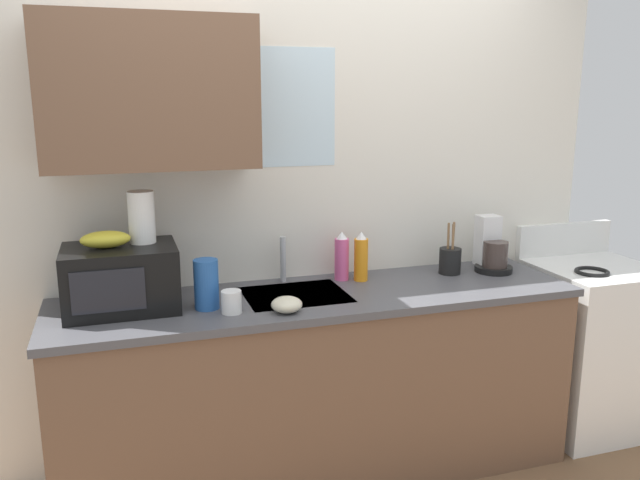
{
  "coord_description": "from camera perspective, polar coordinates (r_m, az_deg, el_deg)",
  "views": [
    {
      "loc": [
        -0.85,
        -2.65,
        1.78
      ],
      "look_at": [
        0.0,
        0.0,
        1.15
      ],
      "focal_mm": 35.88,
      "sensor_mm": 36.0,
      "label": 1
    }
  ],
  "objects": [
    {
      "name": "cereal_canister",
      "position": [
        2.73,
        -10.11,
        -3.91
      ],
      "size": [
        0.1,
        0.1,
        0.21
      ],
      "primitive_type": "cylinder",
      "color": "#2659A5",
      "rests_on": "counter_unit"
    },
    {
      "name": "utensil_crock",
      "position": [
        3.29,
        11.52,
        -1.76
      ],
      "size": [
        0.11,
        0.11,
        0.26
      ],
      "color": "black",
      "rests_on": "counter_unit"
    },
    {
      "name": "kitchen_wall_assembly",
      "position": [
        3.08,
        -4.0,
        4.69
      ],
      "size": [
        3.16,
        0.42,
        2.5
      ],
      "color": "silver",
      "rests_on": "ground"
    },
    {
      "name": "small_bowl",
      "position": [
        2.67,
        -2.99,
        -5.77
      ],
      "size": [
        0.13,
        0.13,
        0.06
      ],
      "primitive_type": "ellipsoid",
      "color": "beige",
      "rests_on": "counter_unit"
    },
    {
      "name": "banana_bunch",
      "position": [
        2.76,
        -18.6,
        0.05
      ],
      "size": [
        0.2,
        0.11,
        0.07
      ],
      "primitive_type": "ellipsoid",
      "color": "gold",
      "rests_on": "microwave"
    },
    {
      "name": "paper_towel_roll",
      "position": [
        2.8,
        -15.63,
        1.98
      ],
      "size": [
        0.11,
        0.11,
        0.22
      ],
      "primitive_type": "cylinder",
      "color": "white",
      "rests_on": "microwave"
    },
    {
      "name": "dish_soap_bottle_pink",
      "position": [
        3.11,
        1.95,
        -1.54
      ],
      "size": [
        0.07,
        0.07,
        0.24
      ],
      "color": "#E55999",
      "rests_on": "counter_unit"
    },
    {
      "name": "mug_white",
      "position": [
        2.68,
        -7.9,
        -5.49
      ],
      "size": [
        0.08,
        0.08,
        0.09
      ],
      "primitive_type": "cylinder",
      "color": "white",
      "rests_on": "counter_unit"
    },
    {
      "name": "counter_unit",
      "position": [
        3.08,
        -0.04,
        -12.65
      ],
      "size": [
        2.39,
        0.63,
        0.9
      ],
      "color": "brown",
      "rests_on": "ground"
    },
    {
      "name": "dish_soap_bottle_orange",
      "position": [
        3.1,
        3.68,
        -1.58
      ],
      "size": [
        0.07,
        0.07,
        0.24
      ],
      "color": "orange",
      "rests_on": "counter_unit"
    },
    {
      "name": "stove_range",
      "position": [
        3.81,
        22.87,
        -8.61
      ],
      "size": [
        0.6,
        0.6,
        1.08
      ],
      "color": "white",
      "rests_on": "ground"
    },
    {
      "name": "sink_faucet",
      "position": [
        3.08,
        -3.32,
        -1.73
      ],
      "size": [
        0.03,
        0.03,
        0.22
      ],
      "primitive_type": "cylinder",
      "color": "#B2B5BA",
      "rests_on": "counter_unit"
    },
    {
      "name": "coffee_maker",
      "position": [
        3.39,
        15.04,
        -0.91
      ],
      "size": [
        0.19,
        0.21,
        0.28
      ],
      "color": "black",
      "rests_on": "counter_unit"
    },
    {
      "name": "microwave",
      "position": [
        2.8,
        -17.34,
        -3.28
      ],
      "size": [
        0.46,
        0.35,
        0.27
      ],
      "color": "black",
      "rests_on": "counter_unit"
    }
  ]
}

